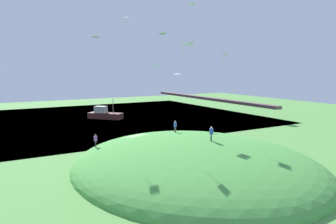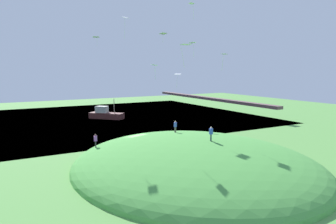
% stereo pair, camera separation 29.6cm
% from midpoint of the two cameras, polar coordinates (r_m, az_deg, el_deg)
% --- Properties ---
extents(ground_plane, '(160.00, 160.00, 0.00)m').
position_cam_midpoint_polar(ground_plane, '(43.46, -5.92, -7.27)').
color(ground_plane, '#569444').
extents(lake_water, '(55.65, 80.00, 0.40)m').
position_cam_midpoint_polar(lake_water, '(73.17, -16.14, -1.54)').
color(lake_water, '#415C82').
rests_on(lake_water, ground_plane).
extents(grass_hill, '(31.29, 27.70, 6.06)m').
position_cam_midpoint_polar(grass_hill, '(37.33, 4.62, -9.78)').
color(grass_hill, '#4B9941').
rests_on(grass_hill, ground_plane).
extents(bridge_deck_far, '(50.09, 1.80, 0.70)m').
position_cam_midpoint_polar(bridge_deck_far, '(88.20, 6.93, 2.46)').
color(bridge_deck_far, brown).
extents(boat_on_lake, '(7.54, 7.15, 4.64)m').
position_cam_midpoint_polar(boat_on_lake, '(73.58, -11.51, -0.43)').
color(boat_on_lake, '#482220').
rests_on(boat_on_lake, lake_water).
extents(person_walking_path, '(0.64, 0.64, 1.68)m').
position_cam_midpoint_polar(person_walking_path, '(36.68, 7.59, -3.61)').
color(person_walking_path, '#1F2F42').
rests_on(person_walking_path, grass_hill).
extents(person_on_hilltop, '(0.47, 0.47, 1.68)m').
position_cam_midpoint_polar(person_on_hilltop, '(40.00, -13.17, -4.81)').
color(person_on_hilltop, '#353035').
rests_on(person_on_hilltop, grass_hill).
extents(person_watching_kites, '(0.47, 0.47, 1.58)m').
position_cam_midpoint_polar(person_watching_kites, '(42.77, 1.10, -2.39)').
color(person_watching_kites, '#534D42').
rests_on(person_watching_kites, grass_hill).
extents(kite_0, '(0.94, 0.99, 1.22)m').
position_cam_midpoint_polar(kite_0, '(42.75, -13.10, 13.01)').
color(kite_0, white).
extents(kite_1, '(0.69, 0.52, 1.75)m').
position_cam_midpoint_polar(kite_1, '(33.00, 9.92, 9.97)').
color(kite_1, white).
extents(kite_2, '(0.57, 0.79, 1.82)m').
position_cam_midpoint_polar(kite_2, '(24.71, 3.04, 11.78)').
color(kite_2, white).
extents(kite_3, '(1.18, 1.40, 1.44)m').
position_cam_midpoint_polar(kite_3, '(47.81, -1.14, 13.95)').
color(kite_3, white).
extents(kite_4, '(0.61, 0.73, 2.14)m').
position_cam_midpoint_polar(kite_4, '(32.32, -7.92, 16.15)').
color(kite_4, white).
extents(kite_5, '(0.95, 0.71, 1.68)m').
position_cam_midpoint_polar(kite_5, '(36.11, -2.66, 8.34)').
color(kite_5, white).
extents(kite_6, '(0.74, 0.57, 1.69)m').
position_cam_midpoint_polar(kite_6, '(34.52, 4.13, 18.73)').
color(kite_6, white).
extents(kite_7, '(1.20, 1.24, 2.31)m').
position_cam_midpoint_polar(kite_7, '(50.81, 1.51, 6.71)').
color(kite_7, white).
extents(kite_8, '(1.32, 1.39, 2.08)m').
position_cam_midpoint_polar(kite_8, '(44.85, 4.20, 12.28)').
color(kite_8, white).
extents(mooring_post, '(0.14, 0.14, 0.88)m').
position_cam_midpoint_polar(mooring_post, '(46.92, -9.39, -5.65)').
color(mooring_post, brown).
rests_on(mooring_post, ground_plane).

